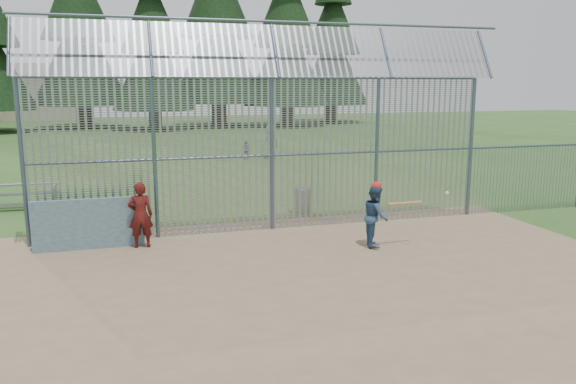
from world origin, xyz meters
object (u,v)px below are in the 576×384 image
object	(u,v)px
trash_can	(302,201)
onlooker	(141,215)
batter	(375,216)
dugout_wall	(89,224)
bleacher	(7,196)

from	to	relation	value
trash_can	onlooker	bearing A→B (deg)	-153.23
batter	onlooker	size ratio (longest dim) A/B	0.93
dugout_wall	batter	xyz separation A→B (m)	(6.54, -1.66, 0.13)
dugout_wall	trash_can	size ratio (longest dim) A/B	3.05
dugout_wall	bleacher	xyz separation A→B (m)	(-2.70, 5.36, -0.21)
batter	trash_can	size ratio (longest dim) A/B	1.79
dugout_wall	trash_can	xyz separation A→B (m)	(5.96, 2.21, -0.24)
onlooker	trash_can	size ratio (longest dim) A/B	1.91
onlooker	dugout_wall	bearing A→B (deg)	-8.43
dugout_wall	bleacher	distance (m)	6.00
batter	bleacher	size ratio (longest dim) A/B	0.49
onlooker	bleacher	xyz separation A→B (m)	(-3.88, 5.55, -0.39)
onlooker	trash_can	xyz separation A→B (m)	(4.78, 2.41, -0.42)
batter	bleacher	world-z (taller)	batter
dugout_wall	batter	distance (m)	6.75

